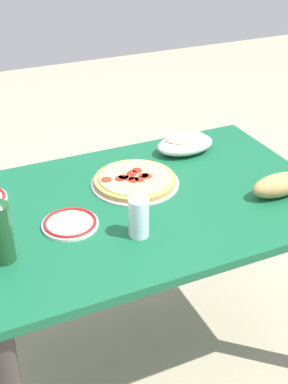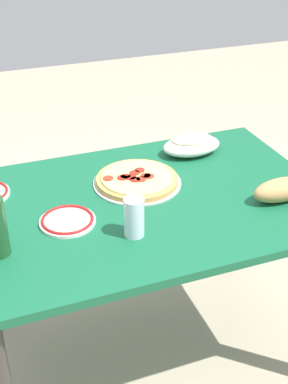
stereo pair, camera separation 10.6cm
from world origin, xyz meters
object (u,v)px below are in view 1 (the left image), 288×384
(baked_pasta_dish, at_px, (185,143))
(side_plate_far, at_px, (70,223))
(bread_loaf, at_px, (279,185))
(pepperoni_pizza, at_px, (135,180))
(dining_table, at_px, (144,229))
(water_glass, at_px, (139,218))

(baked_pasta_dish, xyz_separation_m, side_plate_far, (-0.59, -0.31, -0.03))
(baked_pasta_dish, relative_size, side_plate_far, 1.31)
(side_plate_far, relative_size, bread_loaf, 0.85)
(pepperoni_pizza, bearing_deg, dining_table, -97.67)
(dining_table, relative_size, water_glass, 9.83)
(baked_pasta_dish, relative_size, water_glass, 1.85)
(dining_table, bearing_deg, baked_pasta_dish, 41.20)
(baked_pasta_dish, bearing_deg, bread_loaf, -72.33)
(water_glass, bearing_deg, bread_loaf, 1.81)
(pepperoni_pizza, xyz_separation_m, side_plate_far, (-0.30, -0.16, -0.01))
(side_plate_far, bearing_deg, bread_loaf, -9.42)
(pepperoni_pizza, height_order, side_plate_far, pepperoni_pizza)
(dining_table, height_order, water_glass, water_glass)
(pepperoni_pizza, bearing_deg, baked_pasta_dish, 28.00)
(dining_table, bearing_deg, side_plate_far, -170.35)
(water_glass, bearing_deg, dining_table, 61.17)
(dining_table, xyz_separation_m, baked_pasta_dish, (0.30, 0.27, 0.17))
(dining_table, relative_size, baked_pasta_dish, 5.32)
(side_plate_far, distance_m, bread_loaf, 0.74)
(baked_pasta_dish, height_order, side_plate_far, baked_pasta_dish)
(bread_loaf, bearing_deg, dining_table, 159.18)
(dining_table, bearing_deg, water_glass, -118.83)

